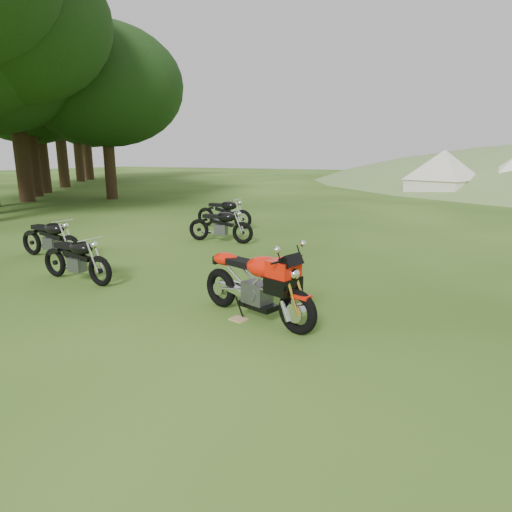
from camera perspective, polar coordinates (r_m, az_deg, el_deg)
The scene contains 10 objects.
ground at distance 6.44m, azimuth -0.40°, elevation -6.88°, with size 120.00×120.00×0.00m, color #22430E.
treeline at distance 30.65m, azimuth -21.16°, elevation 8.28°, with size 28.00×32.00×14.00m, color black, non-canonical shape.
sport_motorcycle at distance 5.83m, azimuth -0.00°, elevation -3.03°, with size 1.94×0.49×1.17m, color red, non-canonical shape.
plywood_board at distance 5.98m, azimuth -2.32°, elevation -8.41°, with size 0.23×0.18×0.02m, color tan.
vintage_moto_a at distance 8.27m, azimuth -22.89°, elevation -0.19°, with size 1.68×0.39×0.88m, color black, non-canonical shape.
vintage_moto_b at distance 10.39m, azimuth -25.78°, elevation 2.26°, with size 1.77×0.41×0.93m, color black, non-canonical shape.
vintage_moto_c at distance 13.43m, azimuth -4.31°, elevation 5.86°, with size 1.85×0.43×0.98m, color black, non-canonical shape.
vintage_moto_d at distance 11.16m, azimuth -4.79°, elevation 4.21°, with size 1.77×0.41×0.93m, color black, non-canonical shape.
tent_left at distance 26.19m, azimuth 23.65°, elevation 10.16°, with size 2.95×2.95×2.56m, color white, non-canonical shape.
tent_mid at distance 27.52m, azimuth 31.00°, elevation 9.24°, with size 2.67×2.67×2.32m, color white, non-canonical shape.
Camera 1 is at (2.81, -5.35, 2.22)m, focal length 30.00 mm.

